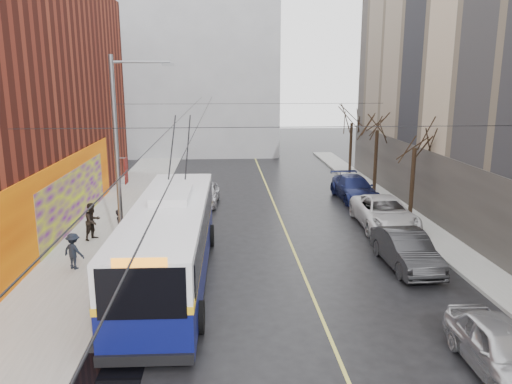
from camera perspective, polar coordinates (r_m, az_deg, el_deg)
sidewalk_left at (r=25.37m, az=-17.85°, el=-6.09°), size 4.00×60.00×0.15m
sidewalk_right at (r=26.88m, az=20.16°, el=-5.20°), size 2.00×60.00×0.15m
lane_line at (r=26.73m, az=3.46°, el=-4.66°), size 0.12×50.00×0.01m
building_far at (r=56.42m, az=-8.37°, el=13.77°), size 20.50×12.10×18.00m
streetlight_pole at (r=21.94m, az=-15.21°, el=4.02°), size 2.65×0.60×9.00m
catenary_wires at (r=26.11m, az=-5.50°, el=8.86°), size 18.00×60.00×0.22m
tree_near at (r=29.50m, az=17.78°, el=6.30°), size 3.20×3.20×6.40m
tree_mid at (r=36.05m, az=13.75°, el=8.09°), size 3.20×3.20×6.68m
tree_far at (r=42.76m, az=10.92°, el=8.78°), size 3.20×3.20×6.57m
pigeons_flying at (r=21.33m, az=-4.94°, el=9.35°), size 0.84×1.58×2.44m
trolleybus at (r=20.30m, az=-9.74°, el=-5.47°), size 3.30×13.23×6.23m
parked_car_a at (r=15.99m, az=26.22°, el=-15.78°), size 1.84×4.43×1.50m
parked_car_b at (r=22.70m, az=16.78°, el=-6.34°), size 1.81×4.87×1.59m
parked_car_c at (r=28.31m, az=14.44°, el=-2.31°), size 2.94×6.05×1.66m
parked_car_d at (r=34.26m, az=11.14°, el=0.43°), size 2.50×5.59×1.59m
following_car at (r=32.58m, az=-5.85°, el=-0.16°), size 2.05×4.39×1.45m
pedestrian_a at (r=24.95m, az=-15.18°, el=-3.92°), size 0.57×0.73×1.77m
pedestrian_b at (r=26.21m, az=-18.16°, el=-3.19°), size 1.09×1.15×1.87m
pedestrian_c at (r=22.54m, az=-20.13°, el=-6.36°), size 1.17×0.98×1.57m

